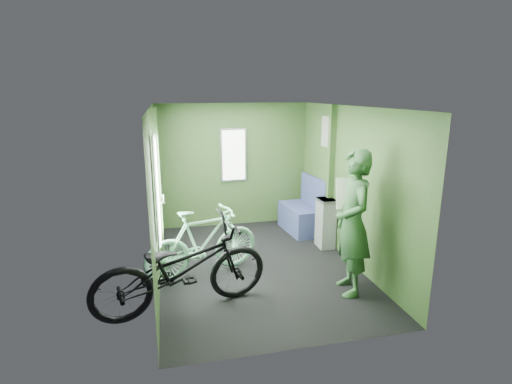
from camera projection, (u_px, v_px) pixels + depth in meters
room at (254, 170)px, 5.56m from camera, size 4.00×4.02×2.31m
bicycle_black at (184, 311)px, 4.67m from camera, size 2.19×1.27×1.16m
bicycle_mint at (204, 275)px, 5.58m from camera, size 1.75×1.04×1.04m
passenger at (353, 223)px, 4.92m from camera, size 0.52×0.73×1.84m
waste_box at (326, 223)px, 6.53m from camera, size 0.24×0.34×0.82m
bench_seat at (302, 215)px, 7.29m from camera, size 0.62×1.00×1.01m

